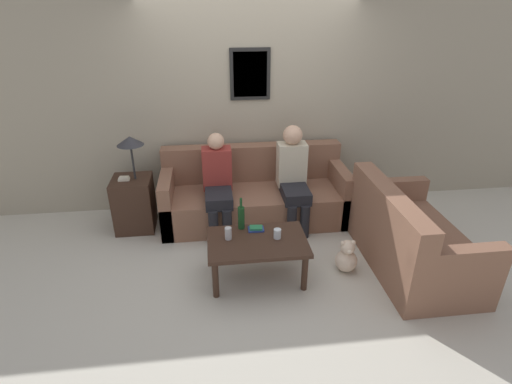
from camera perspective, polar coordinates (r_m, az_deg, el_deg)
The scene contains 13 objects.
ground_plane at distance 4.66m, azimuth 0.54°, elevation -6.69°, with size 16.00×16.00×0.00m, color beige.
wall_back at distance 5.03m, azimuth -0.87°, elevation 12.07°, with size 9.00×0.08×2.60m.
couch_main at distance 4.96m, azimuth -0.23°, elevation -0.53°, with size 2.24×0.86×0.87m.
couch_side at distance 4.37m, azimuth 21.08°, elevation -6.48°, with size 0.86×1.52×0.87m.
coffee_table at distance 3.89m, azimuth 0.19°, elevation -7.65°, with size 0.96×0.62×0.43m.
side_table_with_lamp at distance 4.92m, azimuth -17.04°, elevation -1.06°, with size 0.45×0.45×1.15m.
wine_bottle at distance 3.98m, azimuth -2.13°, elevation -3.59°, with size 0.07×0.07×0.34m.
drinking_glass at distance 3.87m, azimuth 3.07°, elevation -5.96°, with size 0.07×0.07×0.10m.
book_stack at distance 4.00m, azimuth 0.00°, elevation -5.25°, with size 0.16×0.11×0.04m.
soda_can at distance 3.85m, azimuth -3.99°, elevation -5.91°, with size 0.07×0.07×0.12m.
person_left at distance 4.64m, azimuth -5.47°, elevation 1.56°, with size 0.34×0.66×1.14m.
person_right at distance 4.73m, azimuth 5.35°, elevation 2.58°, with size 0.34×0.65×1.20m.
teddy_bear at distance 4.19m, azimuth 12.80°, elevation -9.11°, with size 0.23×0.23×0.35m.
Camera 1 is at (-0.52, -3.88, 2.53)m, focal length 28.00 mm.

